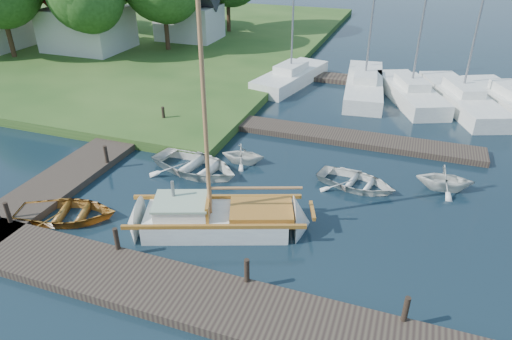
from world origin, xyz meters
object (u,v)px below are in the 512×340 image
(dinghy, at_px, (66,210))
(marina_boat_2, at_px, (410,91))
(mooring_post_0, at_px, (8,212))
(mooring_post_5, at_px, (163,114))
(tender_c, at_px, (356,180))
(marina_boat_4, at_px, (509,99))
(tender_d, at_px, (446,177))
(house_a, at_px, (86,18))
(tender_b, at_px, (243,153))
(mooring_post_1, at_px, (116,239))
(marina_boat_1, at_px, (364,84))
(mooring_post_2, at_px, (247,270))
(house_c, at_px, (189,14))
(mooring_post_3, at_px, (406,309))
(mooring_post_4, at_px, (106,154))
(tender_a, at_px, (195,163))
(marina_boat_0, at_px, (291,76))
(marina_boat_3, at_px, (461,97))
(sailboat, at_px, (221,220))

(dinghy, height_order, marina_boat_2, marina_boat_2)
(mooring_post_0, distance_m, mooring_post_5, 10.01)
(tender_c, bearing_deg, marina_boat_4, -18.20)
(mooring_post_0, height_order, tender_d, tender_d)
(mooring_post_5, xyz_separation_m, house_a, (-13.00, 11.00, 2.26))
(mooring_post_5, distance_m, tender_b, 6.04)
(mooring_post_1, relative_size, marina_boat_1, 0.08)
(mooring_post_2, height_order, house_c, house_c)
(mooring_post_3, xyz_separation_m, mooring_post_4, (-13.00, 5.00, 0.00))
(mooring_post_3, relative_size, marina_boat_2, 0.07)
(mooring_post_4, distance_m, tender_a, 3.96)
(mooring_post_1, distance_m, mooring_post_2, 4.50)
(mooring_post_4, bearing_deg, mooring_post_1, -51.34)
(marina_boat_0, bearing_deg, marina_boat_2, -82.00)
(mooring_post_4, height_order, dinghy, mooring_post_4)
(marina_boat_4, bearing_deg, tender_d, 137.27)
(mooring_post_3, xyz_separation_m, marina_boat_0, (-8.59, 19.17, -0.12))
(tender_a, relative_size, tender_c, 1.26)
(mooring_post_5, bearing_deg, mooring_post_4, -90.00)
(marina_boat_4, bearing_deg, tender_a, 108.61)
(tender_b, distance_m, tender_d, 8.61)
(mooring_post_1, xyz_separation_m, marina_boat_3, (11.01, 18.57, -0.13))
(tender_b, bearing_deg, house_a, 47.45)
(dinghy, distance_m, tender_a, 5.62)
(mooring_post_0, relative_size, mooring_post_5, 1.00)
(tender_b, height_order, house_c, house_c)
(mooring_post_3, relative_size, tender_a, 0.19)
(sailboat, xyz_separation_m, marina_boat_3, (8.46, 16.03, 0.22))
(marina_boat_3, bearing_deg, mooring_post_4, 110.71)
(mooring_post_4, height_order, marina_boat_1, marina_boat_1)
(marina_boat_2, height_order, house_c, marina_boat_2)
(tender_a, bearing_deg, tender_b, -36.52)
(sailboat, relative_size, marina_boat_1, 0.99)
(sailboat, bearing_deg, marina_boat_3, 42.12)
(sailboat, xyz_separation_m, tender_c, (4.09, 4.54, -0.01))
(mooring_post_4, xyz_separation_m, dinghy, (0.95, -3.82, -0.32))
(mooring_post_3, bearing_deg, marina_boat_1, 100.99)
(tender_d, height_order, house_a, house_a)
(marina_boat_2, xyz_separation_m, house_c, (-19.13, 8.44, 2.00))
(mooring_post_2, bearing_deg, mooring_post_4, 149.53)
(marina_boat_0, distance_m, house_a, 17.67)
(mooring_post_2, relative_size, marina_boat_4, 0.08)
(mooring_post_1, distance_m, house_a, 27.11)
(mooring_post_3, height_order, marina_boat_4, marina_boat_4)
(mooring_post_5, distance_m, tender_c, 11.04)
(marina_boat_1, bearing_deg, dinghy, 148.60)
(tender_a, bearing_deg, marina_boat_3, -29.76)
(mooring_post_0, height_order, tender_b, mooring_post_0)
(mooring_post_5, relative_size, marina_boat_0, 0.07)
(sailboat, height_order, house_c, sailboat)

